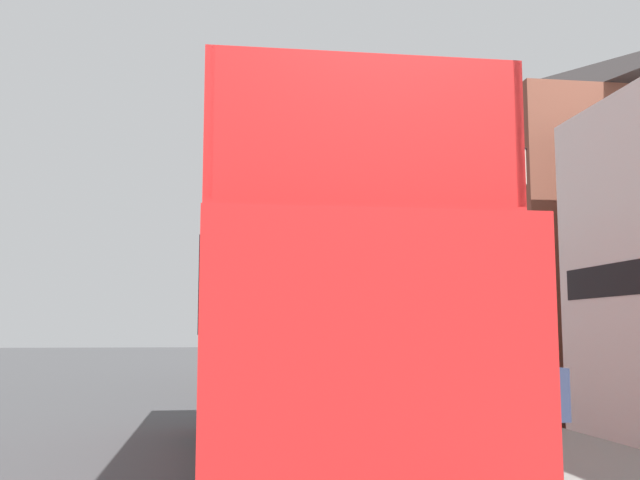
{
  "coord_description": "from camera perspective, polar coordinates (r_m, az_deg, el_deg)",
  "views": [
    {
      "loc": [
        2.55,
        -3.03,
        1.94
      ],
      "look_at": [
        3.78,
        5.45,
        3.0
      ],
      "focal_mm": 42.0,
      "sensor_mm": 36.0,
      "label": 1
    }
  ],
  "objects": [
    {
      "name": "ground_plane",
      "position": [
        24.25,
        -14.54,
        -11.38
      ],
      "size": [
        144.0,
        144.0,
        0.0
      ],
      "primitive_type": "plane",
      "color": "#4C4C4F"
    },
    {
      "name": "sidewalk",
      "position": [
        21.65,
        4.72,
        -11.94
      ],
      "size": [
        3.58,
        108.0,
        0.14
      ],
      "color": "#999993",
      "rests_on": "ground_plane"
    },
    {
      "name": "brick_terrace_rear",
      "position": [
        26.2,
        13.32,
        0.19
      ],
      "size": [
        6.0,
        19.02,
        10.27
      ],
      "color": "brown",
      "rests_on": "ground_plane"
    },
    {
      "name": "tour_bus",
      "position": [
        10.54,
        -1.95,
        -7.77
      ],
      "size": [
        2.5,
        11.05,
        4.02
      ],
      "rotation": [
        0.0,
        0.0,
        -0.01
      ],
      "color": "red",
      "rests_on": "ground_plane"
    },
    {
      "name": "parked_car_ahead_of_bus",
      "position": [
        19.28,
        -2.71,
        -10.91
      ],
      "size": [
        1.98,
        4.22,
        1.33
      ],
      "rotation": [
        0.0,
        0.0,
        -0.04
      ],
      "color": "navy",
      "rests_on": "ground_plane"
    },
    {
      "name": "pedestrian_third",
      "position": [
        9.22,
        17.07,
        -11.93
      ],
      "size": [
        0.42,
        0.23,
        1.6
      ],
      "color": "#232328",
      "rests_on": "sidewalk"
    },
    {
      "name": "lamp_post_nearest",
      "position": [
        9.56,
        14.66,
        0.34
      ],
      "size": [
        0.35,
        0.35,
        4.29
      ],
      "color": "black",
      "rests_on": "sidewalk"
    },
    {
      "name": "lamp_post_second",
      "position": [
        18.71,
        3.14,
        -2.47
      ],
      "size": [
        0.35,
        0.35,
        4.76
      ],
      "color": "black",
      "rests_on": "sidewalk"
    },
    {
      "name": "lamp_post_third",
      "position": [
        28.12,
        -0.78,
        -3.5
      ],
      "size": [
        0.35,
        0.35,
        5.16
      ],
      "color": "black",
      "rests_on": "sidewalk"
    }
  ]
}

